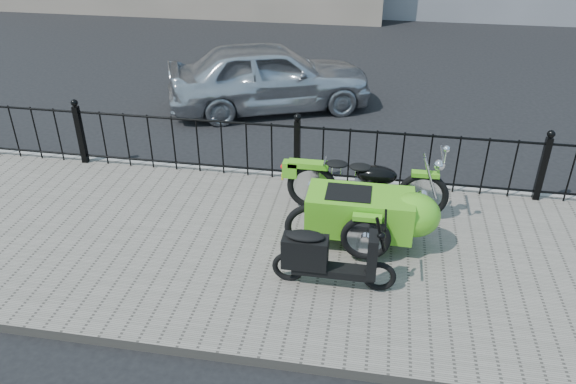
% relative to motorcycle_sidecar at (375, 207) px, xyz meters
% --- Properties ---
extents(ground, '(120.00, 120.00, 0.00)m').
position_rel_motorcycle_sidecar_xyz_m(ground, '(-1.21, 0.13, -0.59)').
color(ground, black).
rests_on(ground, ground).
extents(sidewalk, '(30.00, 3.80, 0.12)m').
position_rel_motorcycle_sidecar_xyz_m(sidewalk, '(-1.21, -0.37, -0.53)').
color(sidewalk, slate).
rests_on(sidewalk, ground).
extents(curb, '(30.00, 0.10, 0.12)m').
position_rel_motorcycle_sidecar_xyz_m(curb, '(-1.21, 1.57, -0.53)').
color(curb, gray).
rests_on(curb, ground).
extents(iron_fence, '(14.11, 0.11, 1.08)m').
position_rel_motorcycle_sidecar_xyz_m(iron_fence, '(-1.21, 1.43, -0.01)').
color(iron_fence, black).
rests_on(iron_fence, sidewalk).
extents(motorcycle_sidecar, '(2.28, 1.48, 0.98)m').
position_rel_motorcycle_sidecar_xyz_m(motorcycle_sidecar, '(0.00, 0.00, 0.00)').
color(motorcycle_sidecar, black).
rests_on(motorcycle_sidecar, sidewalk).
extents(scooter, '(1.41, 0.41, 0.96)m').
position_rel_motorcycle_sidecar_xyz_m(scooter, '(-0.50, -1.03, -0.10)').
color(scooter, black).
rests_on(scooter, sidewalk).
extents(spare_tire, '(0.62, 0.20, 0.61)m').
position_rel_motorcycle_sidecar_xyz_m(spare_tire, '(-0.78, -0.32, -0.17)').
color(spare_tire, black).
rests_on(spare_tire, sidewalk).
extents(sedan_car, '(4.37, 3.02, 1.38)m').
position_rel_motorcycle_sidecar_xyz_m(sedan_car, '(-2.27, 4.60, 0.10)').
color(sedan_car, '#B9BBC0').
rests_on(sedan_car, ground).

